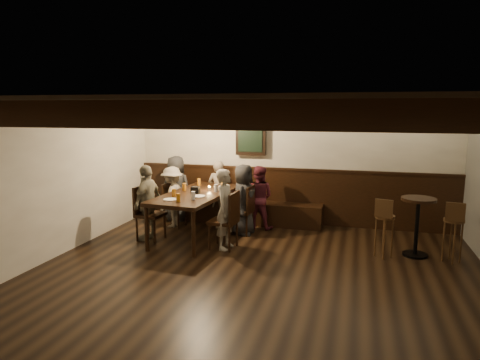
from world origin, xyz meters
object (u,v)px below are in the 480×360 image
(chair_left_far, at_px, (150,223))
(bar_stool_right, at_px, (452,240))
(person_bench_left, at_px, (176,188))
(person_left_near, at_px, (172,197))
(person_bench_centre, at_px, (219,192))
(person_left_far, at_px, (148,202))
(chair_right_near, at_px, (242,219))
(dining_table, at_px, (197,196))
(chair_right_far, at_px, (224,231))
(person_right_far, at_px, (226,209))
(person_bench_right, at_px, (258,197))
(high_top_table, at_px, (417,218))
(person_right_near, at_px, (244,199))
(bar_stool_left, at_px, (384,235))
(chair_left_near, at_px, (174,214))

(chair_left_far, bearing_deg, bar_stool_right, 96.39)
(person_bench_left, height_order, person_left_near, person_bench_left)
(person_bench_centre, xyz_separation_m, person_left_near, (-0.79, -0.54, -0.04))
(person_bench_left, relative_size, person_left_far, 1.01)
(chair_right_near, bearing_deg, chair_left_far, 122.01)
(dining_table, distance_m, chair_right_far, 0.96)
(dining_table, height_order, person_right_far, person_right_far)
(chair_right_near, relative_size, person_bench_centre, 0.71)
(person_bench_right, xyz_separation_m, high_top_table, (2.79, -0.88, 0.00))
(person_right_near, relative_size, bar_stool_left, 1.37)
(chair_right_near, xyz_separation_m, high_top_table, (3.01, -0.44, 0.34))
(high_top_table, bearing_deg, person_right_near, 171.55)
(bar_stool_left, bearing_deg, person_bench_left, 177.18)
(person_left_near, distance_m, bar_stool_left, 4.05)
(chair_left_far, xyz_separation_m, person_right_far, (1.47, -0.11, 0.38))
(person_bench_right, distance_m, person_right_far, 1.36)
(chair_left_far, height_order, person_left_near, person_left_near)
(person_left_far, bearing_deg, chair_right_near, 121.49)
(person_bench_left, xyz_separation_m, high_top_table, (4.59, -1.01, -0.06))
(chair_left_near, distance_m, person_bench_left, 0.64)
(chair_left_near, distance_m, bar_stool_left, 4.01)
(person_right_near, bearing_deg, person_bench_left, 74.74)
(person_bench_left, height_order, high_top_table, person_bench_left)
(person_bench_centre, height_order, person_left_far, person_left_far)
(bar_stool_right, bearing_deg, person_bench_right, 171.71)
(chair_right_near, bearing_deg, person_bench_centre, 50.17)
(person_left_far, bearing_deg, dining_table, 120.96)
(person_bench_centre, bearing_deg, chair_left_far, 64.35)
(high_top_table, xyz_separation_m, bar_stool_left, (-0.50, -0.21, -0.27))
(person_bench_left, bearing_deg, person_right_far, 140.71)
(chair_left_far, distance_m, person_left_near, 0.95)
(bar_stool_right, bearing_deg, person_right_far, -165.98)
(dining_table, relative_size, chair_right_near, 2.46)
(chair_left_far, bearing_deg, chair_right_far, 90.00)
(person_bench_left, height_order, person_left_far, person_bench_left)
(chair_right_near, bearing_deg, person_bench_right, -21.88)
(person_bench_right, height_order, bar_stool_left, person_bench_right)
(person_left_near, xyz_separation_m, high_top_table, (4.47, -0.55, 0.02))
(chair_left_near, relative_size, person_bench_centre, 0.67)
(person_left_far, xyz_separation_m, person_right_far, (1.50, -0.11, -0.00))
(chair_left_far, xyz_separation_m, person_bench_centre, (0.83, 1.44, 0.35))
(person_right_near, bearing_deg, person_left_near, 90.00)
(person_left_near, relative_size, person_right_far, 0.89)
(person_bench_left, distance_m, person_right_near, 1.71)
(chair_right_far, bearing_deg, bar_stool_right, -81.04)
(chair_right_far, relative_size, person_bench_right, 0.78)
(chair_left_near, xyz_separation_m, person_bench_left, (-0.15, 0.46, 0.42))
(dining_table, bearing_deg, chair_left_far, -148.01)
(chair_left_far, height_order, person_bench_left, person_bench_left)
(chair_left_far, height_order, bar_stool_right, chair_left_far)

